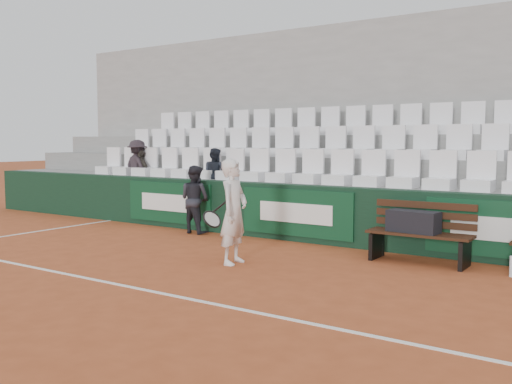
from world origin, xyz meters
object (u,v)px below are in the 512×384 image
spectator_a (137,147)px  tennis_player (234,212)px  sports_bag_left (413,222)px  water_bottle_near (380,248)px  bench_left (419,248)px  spectator_b (141,153)px  spectator_c (214,152)px  ball_kid (195,199)px  water_bottle_far (512,267)px

spectator_a → tennis_player: bearing=162.9°
sports_bag_left → water_bottle_near: bearing=160.9°
bench_left → spectator_b: size_ratio=1.47×
tennis_player → spectator_c: spectator_c is taller
ball_kid → spectator_a: (-2.45, 0.89, 0.97)m
water_bottle_near → ball_kid: (-3.82, 0.10, 0.52)m
water_bottle_near → spectator_b: 6.38m
tennis_player → spectator_b: spectator_b is taller
sports_bag_left → ball_kid: bearing=176.1°
ball_kid → spectator_c: bearing=-73.3°
spectator_c → water_bottle_far: bearing=167.2°
tennis_player → spectator_a: spectator_a is taller
tennis_player → spectator_c: 3.74m
water_bottle_far → spectator_a: bearing=170.9°
tennis_player → water_bottle_far: bearing=21.6°
tennis_player → spectator_a: size_ratio=1.21×
spectator_c → ball_kid: bearing=103.1°
sports_bag_left → spectator_c: (-4.60, 1.19, 0.93)m
bench_left → ball_kid: (-4.47, 0.27, 0.43)m
ball_kid → water_bottle_near: bearing=-178.2°
bench_left → spectator_a: 7.16m
bench_left → water_bottle_far: bench_left is taller
bench_left → spectator_a: spectator_a is taller
water_bottle_near → ball_kid: ball_kid is taller
tennis_player → spectator_c: (-2.47, 2.71, 0.78)m
spectator_c → spectator_b: bearing=-0.4°
spectator_b → tennis_player: bearing=164.5°
water_bottle_far → spectator_c: bearing=167.6°
bench_left → sports_bag_left: size_ratio=2.03×
spectator_b → spectator_c: spectator_c is taller
spectator_a → spectator_c: spectator_a is taller
water_bottle_near → water_bottle_far: 1.98m
water_bottle_far → spectator_c: size_ratio=0.25×
tennis_player → spectator_b: size_ratio=1.49×
sports_bag_left → water_bottle_near: size_ratio=2.81×
sports_bag_left → spectator_b: 6.88m
ball_kid → spectator_b: (-2.33, 0.89, 0.86)m
sports_bag_left → spectator_c: spectator_c is taller
bench_left → tennis_player: 2.75m
bench_left → spectator_b: spectator_b is taller
spectator_a → spectator_b: (0.12, 0.00, -0.12)m
spectator_a → ball_kid: bearing=172.8°
bench_left → spectator_a: bearing=170.5°
tennis_player → ball_kid: tennis_player is taller
sports_bag_left → bench_left: bearing=15.1°
spectator_b → spectator_c: 2.12m
tennis_player → spectator_b: 5.38m
spectator_a → spectator_c: (2.24, 0.00, -0.09)m
water_bottle_far → sports_bag_left: bearing=174.7°
bench_left → spectator_c: spectator_c is taller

